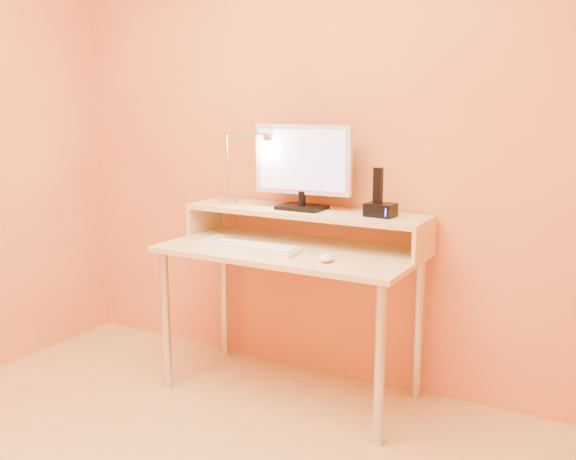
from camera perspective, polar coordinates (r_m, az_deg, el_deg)
The scene contains 25 objects.
wall_back at distance 3.23m, azimuth 2.98°, elevation 8.73°, with size 3.00×0.04×2.50m, color #CB5C2E.
desk_leg_fl at distance 3.22m, azimuth -10.68°, elevation -7.85°, with size 0.04×0.04×0.69m, color silver.
desk_leg_fr at distance 2.70m, azimuth 8.05°, elevation -11.68°, with size 0.04×0.04×0.69m, color silver.
desk_leg_bl at distance 3.60m, azimuth -5.59°, elevation -5.64°, with size 0.04×0.04×0.69m, color silver.
desk_leg_br at distance 3.14m, azimuth 11.38°, elevation -8.42°, with size 0.04×0.04×0.69m, color silver.
desk_lower at distance 3.02m, azimuth 0.19°, elevation -1.84°, with size 1.20×0.60×0.03m, color #E3C388.
shelf_riser_left at distance 3.44m, azimuth -7.24°, elevation 1.07°, with size 0.02×0.30×0.14m, color #E3C388.
shelf_riser_right at distance 2.91m, azimuth 11.88°, elevation -0.97°, with size 0.02×0.30×0.14m, color #E3C388.
desk_shelf at distance 3.12m, azimuth 1.53°, elevation 1.58°, with size 1.20×0.30×0.03m, color #E3C388.
monitor_foot at distance 3.12m, azimuth 1.23°, elevation 1.99°, with size 0.22×0.16×0.02m, color black.
monitor_neck at distance 3.12m, azimuth 1.23°, elevation 2.79°, with size 0.04×0.04×0.07m, color black.
monitor_panel at distance 3.10m, azimuth 1.33°, elevation 6.20°, with size 0.48×0.04×0.33m, color silver.
monitor_back at distance 3.12m, azimuth 1.53°, elevation 6.23°, with size 0.44×0.01×0.28m, color black.
monitor_screen at distance 3.09m, azimuth 1.17°, elevation 6.17°, with size 0.44×0.00×0.29m, color #C2CEFD.
lamp_base at distance 3.31m, azimuth -5.32°, elevation 2.54°, with size 0.10×0.10×0.03m, color silver.
lamp_post at distance 3.28m, azimuth -5.38°, elevation 5.60°, with size 0.01×0.01×0.33m, color silver.
lamp_arm at distance 3.21m, azimuth -3.64°, elevation 8.44°, with size 0.01×0.01×0.24m, color silver.
lamp_head at distance 3.14m, azimuth -1.78°, elevation 8.13°, with size 0.04×0.04×0.03m, color silver.
lamp_bulb at distance 3.14m, azimuth -1.78°, elevation 7.83°, with size 0.03×0.03×0.00m, color #FFEAC6.
phone_dock at distance 2.96m, azimuth 8.11°, elevation 1.76°, with size 0.13×0.10×0.06m, color black.
phone_handset at distance 2.95m, azimuth 7.90°, elevation 3.89°, with size 0.04×0.03×0.16m, color black.
phone_led at distance 2.89m, azimuth 8.58°, elevation 1.54°, with size 0.01×0.00×0.04m, color #1734F1.
keyboard at distance 2.96m, azimuth -3.06°, elevation -1.67°, with size 0.43×0.14×0.02m, color white.
mouse at distance 2.78m, azimuth 3.38°, elevation -2.41°, with size 0.06×0.10×0.04m, color white.
remote_control at distance 3.17m, azimuth -6.67°, elevation -0.90°, with size 0.04×0.17×0.02m, color white.
Camera 1 is at (1.42, -1.39, 1.40)m, focal length 40.54 mm.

